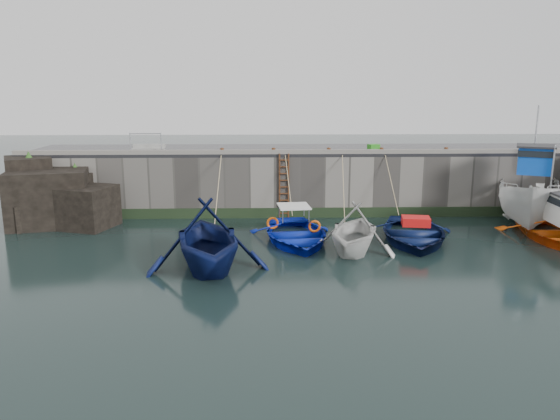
{
  "coord_description": "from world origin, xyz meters",
  "views": [
    {
      "loc": [
        -2.96,
        -16.31,
        6.27
      ],
      "look_at": [
        -2.3,
        6.38,
        1.2
      ],
      "focal_mm": 35.0,
      "sensor_mm": 36.0,
      "label": 1
    }
  ],
  "objects_px": {
    "fish_crate": "(374,147)",
    "bollard_b": "(274,151)",
    "bollard_e": "(446,150)",
    "boat_near_blacktrim": "(354,251)",
    "boat_near_blue": "(295,241)",
    "boat_near_navy": "(412,240)",
    "boat_far_orange": "(560,231)",
    "bollard_c": "(329,151)",
    "ladder": "(284,186)",
    "boat_near_white": "(208,268)",
    "bollard_a": "(222,151)",
    "boat_far_white": "(530,199)",
    "bollard_d": "(382,150)"
  },
  "relations": [
    {
      "from": "fish_crate",
      "to": "bollard_c",
      "type": "bearing_deg",
      "value": -171.34
    },
    {
      "from": "ladder",
      "to": "boat_near_blacktrim",
      "type": "bearing_deg",
      "value": -65.55
    },
    {
      "from": "bollard_a",
      "to": "boat_near_blacktrim",
      "type": "bearing_deg",
      "value": -47.0
    },
    {
      "from": "boat_near_white",
      "to": "fish_crate",
      "type": "distance_m",
      "value": 12.56
    },
    {
      "from": "boat_near_white",
      "to": "boat_far_orange",
      "type": "height_order",
      "value": "boat_far_orange"
    },
    {
      "from": "boat_far_white",
      "to": "bollard_a",
      "type": "relative_size",
      "value": 28.09
    },
    {
      "from": "fish_crate",
      "to": "bollard_b",
      "type": "relative_size",
      "value": 1.99
    },
    {
      "from": "boat_near_blacktrim",
      "to": "bollard_e",
      "type": "bearing_deg",
      "value": 64.88
    },
    {
      "from": "bollard_a",
      "to": "bollard_c",
      "type": "bearing_deg",
      "value": 0.0
    },
    {
      "from": "boat_near_white",
      "to": "boat_far_white",
      "type": "height_order",
      "value": "boat_far_white"
    },
    {
      "from": "bollard_c",
      "to": "boat_near_navy",
      "type": "bearing_deg",
      "value": -55.67
    },
    {
      "from": "bollard_a",
      "to": "boat_near_blue",
      "type": "bearing_deg",
      "value": -53.28
    },
    {
      "from": "boat_near_blacktrim",
      "to": "bollard_c",
      "type": "relative_size",
      "value": 15.19
    },
    {
      "from": "boat_far_orange",
      "to": "fish_crate",
      "type": "height_order",
      "value": "boat_far_orange"
    },
    {
      "from": "boat_near_blacktrim",
      "to": "fish_crate",
      "type": "relative_size",
      "value": 7.62
    },
    {
      "from": "ladder",
      "to": "bollard_d",
      "type": "xyz_separation_m",
      "value": [
        4.8,
        0.34,
        1.71
      ]
    },
    {
      "from": "bollard_a",
      "to": "bollard_c",
      "type": "relative_size",
      "value": 1.0
    },
    {
      "from": "bollard_c",
      "to": "bollard_e",
      "type": "bearing_deg",
      "value": 0.0
    },
    {
      "from": "boat_near_white",
      "to": "bollard_b",
      "type": "distance_m",
      "value": 8.91
    },
    {
      "from": "boat_near_white",
      "to": "boat_near_navy",
      "type": "distance_m",
      "value": 8.96
    },
    {
      "from": "boat_far_orange",
      "to": "bollard_d",
      "type": "height_order",
      "value": "boat_far_orange"
    },
    {
      "from": "boat_near_blue",
      "to": "boat_far_orange",
      "type": "bearing_deg",
      "value": -6.94
    },
    {
      "from": "boat_far_white",
      "to": "bollard_a",
      "type": "distance_m",
      "value": 14.76
    },
    {
      "from": "ladder",
      "to": "bollard_b",
      "type": "bearing_deg",
      "value": 146.14
    },
    {
      "from": "boat_far_white",
      "to": "bollard_d",
      "type": "relative_size",
      "value": 28.09
    },
    {
      "from": "bollard_b",
      "to": "bollard_c",
      "type": "relative_size",
      "value": 1.0
    },
    {
      "from": "bollard_b",
      "to": "bollard_e",
      "type": "bearing_deg",
      "value": 0.0
    },
    {
      "from": "boat_near_blue",
      "to": "fish_crate",
      "type": "height_order",
      "value": "fish_crate"
    },
    {
      "from": "boat_far_orange",
      "to": "bollard_a",
      "type": "distance_m",
      "value": 15.52
    },
    {
      "from": "boat_near_blue",
      "to": "boat_far_white",
      "type": "bearing_deg",
      "value": 7.28
    },
    {
      "from": "boat_near_blue",
      "to": "bollard_a",
      "type": "height_order",
      "value": "bollard_a"
    },
    {
      "from": "bollard_c",
      "to": "bollard_d",
      "type": "xyz_separation_m",
      "value": [
        2.6,
        0.0,
        0.0
      ]
    },
    {
      "from": "ladder",
      "to": "boat_far_orange",
      "type": "height_order",
      "value": "boat_far_orange"
    },
    {
      "from": "boat_near_blue",
      "to": "bollard_c",
      "type": "height_order",
      "value": "bollard_c"
    },
    {
      "from": "bollard_e",
      "to": "bollard_a",
      "type": "bearing_deg",
      "value": 180.0
    },
    {
      "from": "boat_near_white",
      "to": "bollard_a",
      "type": "distance_m",
      "value": 8.55
    },
    {
      "from": "boat_far_white",
      "to": "bollard_c",
      "type": "relative_size",
      "value": 28.09
    },
    {
      "from": "boat_near_white",
      "to": "boat_far_white",
      "type": "relative_size",
      "value": 0.68
    },
    {
      "from": "ladder",
      "to": "bollard_b",
      "type": "distance_m",
      "value": 1.81
    },
    {
      "from": "boat_far_white",
      "to": "bollard_e",
      "type": "xyz_separation_m",
      "value": [
        -3.49,
        1.91,
        2.11
      ]
    },
    {
      "from": "boat_near_blue",
      "to": "boat_near_navy",
      "type": "height_order",
      "value": "boat_near_navy"
    },
    {
      "from": "boat_near_navy",
      "to": "boat_far_orange",
      "type": "relative_size",
      "value": 0.91
    },
    {
      "from": "ladder",
      "to": "bollard_a",
      "type": "relative_size",
      "value": 11.43
    },
    {
      "from": "bollard_a",
      "to": "bollard_c",
      "type": "xyz_separation_m",
      "value": [
        5.2,
        0.0,
        0.0
      ]
    },
    {
      "from": "fish_crate",
      "to": "bollard_d",
      "type": "xyz_separation_m",
      "value": [
        0.1,
        -1.46,
        -0.01
      ]
    },
    {
      "from": "boat_near_blacktrim",
      "to": "bollard_b",
      "type": "distance_m",
      "value": 7.46
    },
    {
      "from": "ladder",
      "to": "boat_far_orange",
      "type": "xyz_separation_m",
      "value": [
        11.5,
        -4.38,
        -1.2
      ]
    },
    {
      "from": "bollard_e",
      "to": "boat_near_blue",
      "type": "bearing_deg",
      "value": -149.75
    },
    {
      "from": "boat_near_white",
      "to": "bollard_e",
      "type": "height_order",
      "value": "bollard_e"
    },
    {
      "from": "boat_far_white",
      "to": "boat_near_white",
      "type": "bearing_deg",
      "value": -132.66
    }
  ]
}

